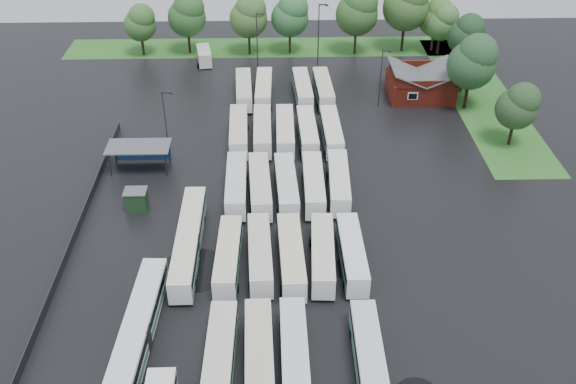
{
  "coord_description": "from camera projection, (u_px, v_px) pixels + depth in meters",
  "views": [
    {
      "loc": [
        0.34,
        -51.08,
        45.02
      ],
      "look_at": [
        2.0,
        12.0,
        2.5
      ],
      "focal_mm": 40.0,
      "sensor_mm": 36.0,
      "label": 1
    }
  ],
  "objects": [
    {
      "name": "lamp_post_ne",
      "position": [
        382.0,
        74.0,
        97.57
      ],
      "size": [
        1.42,
        0.28,
        9.24
      ],
      "color": "#2D2D30",
      "rests_on": "ground"
    },
    {
      "name": "tree_east_1",
      "position": [
        474.0,
        61.0,
        95.6
      ],
      "size": [
        7.32,
        7.32,
        12.12
      ],
      "color": "black",
      "rests_on": "ground"
    },
    {
      "name": "lamp_post_back_e",
      "position": [
        319.0,
        30.0,
        110.8
      ],
      "size": [
        1.68,
        0.33,
        10.89
      ],
      "color": "#2D2D30",
      "rests_on": "ground"
    },
    {
      "name": "bus_r4c3",
      "position": [
        307.0,
        132.0,
        90.07
      ],
      "size": [
        2.72,
        11.42,
        3.16
      ],
      "rotation": [
        0.0,
        0.0,
        0.03
      ],
      "color": "white",
      "rests_on": "ground"
    },
    {
      "name": "tree_north_4",
      "position": [
        358.0,
        11.0,
        114.01
      ],
      "size": [
        7.62,
        7.62,
        12.62
      ],
      "color": "#362616",
      "rests_on": "ground"
    },
    {
      "name": "bus_r1c4",
      "position": [
        369.0,
        355.0,
        56.28
      ],
      "size": [
        2.53,
        11.19,
        3.11
      ],
      "rotation": [
        0.0,
        0.0,
        -0.01
      ],
      "color": "white",
      "rests_on": "ground"
    },
    {
      "name": "utility_hut",
      "position": [
        136.0,
        200.0,
        76.86
      ],
      "size": [
        2.7,
        2.2,
        2.62
      ],
      "color": "#153217",
      "rests_on": "ground"
    },
    {
      "name": "ground",
      "position": [
        272.0,
        275.0,
        67.5
      ],
      "size": [
        160.0,
        160.0,
        0.0
      ],
      "primitive_type": "plane",
      "color": "black",
      "rests_on": "ground"
    },
    {
      "name": "bus_r3c3",
      "position": [
        313.0,
        184.0,
        78.83
      ],
      "size": [
        2.59,
        11.56,
        3.21
      ],
      "rotation": [
        0.0,
        0.0,
        -0.01
      ],
      "color": "white",
      "rests_on": "ground"
    },
    {
      "name": "bus_r5c0",
      "position": [
        244.0,
        90.0,
        101.54
      ],
      "size": [
        2.94,
        11.46,
        3.16
      ],
      "rotation": [
        0.0,
        0.0,
        0.05
      ],
      "color": "white",
      "rests_on": "ground"
    },
    {
      "name": "lamp_post_back_w",
      "position": [
        258.0,
        38.0,
        108.84
      ],
      "size": [
        1.57,
        0.31,
        10.21
      ],
      "color": "#2D2D30",
      "rests_on": "ground"
    },
    {
      "name": "bus_r5c4",
      "position": [
        323.0,
        89.0,
        101.76
      ],
      "size": [
        2.85,
        11.55,
        3.19
      ],
      "rotation": [
        0.0,
        0.0,
        0.04
      ],
      "color": "white",
      "rests_on": "ground"
    },
    {
      "name": "grass_strip_east",
      "position": [
        480.0,
        96.0,
        103.72
      ],
      "size": [
        10.0,
        50.0,
        0.01
      ],
      "primitive_type": "cube",
      "color": "#2A6520",
      "rests_on": "ground"
    },
    {
      "name": "bus_r1c0",
      "position": [
        220.0,
        358.0,
        55.89
      ],
      "size": [
        2.7,
        11.58,
        3.21
      ],
      "rotation": [
        0.0,
        0.0,
        -0.02
      ],
      "color": "white",
      "rests_on": "ground"
    },
    {
      "name": "bus_r4c1",
      "position": [
        262.0,
        131.0,
        90.17
      ],
      "size": [
        2.59,
        11.59,
        3.22
      ],
      "rotation": [
        0.0,
        0.0,
        0.01
      ],
      "color": "white",
      "rests_on": "ground"
    },
    {
      "name": "wash_shed",
      "position": [
        139.0,
        148.0,
        83.71
      ],
      "size": [
        8.2,
        4.2,
        3.58
      ],
      "color": "#2D2D30",
      "rests_on": "ground"
    },
    {
      "name": "tree_east_4",
      "position": [
        443.0,
        22.0,
        114.93
      ],
      "size": [
        5.81,
        5.78,
        9.57
      ],
      "color": "black",
      "rests_on": "ground"
    },
    {
      "name": "bus_r2c0",
      "position": [
        228.0,
        256.0,
        67.48
      ],
      "size": [
        2.67,
        11.19,
        3.1
      ],
      "rotation": [
        0.0,
        0.0,
        -0.03
      ],
      "color": "white",
      "rests_on": "ground"
    },
    {
      "name": "bus_r4c4",
      "position": [
        331.0,
        132.0,
        89.97
      ],
      "size": [
        2.64,
        11.54,
        3.2
      ],
      "rotation": [
        0.0,
        0.0,
        0.02
      ],
      "color": "white",
      "rests_on": "ground"
    },
    {
      "name": "tree_north_2",
      "position": [
        249.0,
        15.0,
        114.34
      ],
      "size": [
        6.83,
        6.83,
        11.31
      ],
      "color": "black",
      "rests_on": "ground"
    },
    {
      "name": "bus_r3c4",
      "position": [
        339.0,
        182.0,
        79.2
      ],
      "size": [
        3.02,
        11.71,
        3.23
      ],
      "rotation": [
        0.0,
        0.0,
        -0.05
      ],
      "color": "white",
      "rests_on": "ground"
    },
    {
      "name": "puddle_3",
      "position": [
        344.0,
        269.0,
        68.35
      ],
      "size": [
        3.11,
        3.11,
        0.01
      ],
      "primitive_type": "cylinder",
      "color": "black",
      "rests_on": "ground"
    },
    {
      "name": "tree_north_6",
      "position": [
        437.0,
        17.0,
        116.3
      ],
      "size": [
        6.06,
        6.06,
        10.04
      ],
      "color": "#38291D",
      "rests_on": "ground"
    },
    {
      "name": "brick_building",
      "position": [
        420.0,
        86.0,
        102.44
      ],
      "size": [
        10.07,
        8.6,
        5.39
      ],
      "color": "maroon",
      "rests_on": "ground"
    },
    {
      "name": "tree_east_3",
      "position": [
        467.0,
        34.0,
        108.87
      ],
      "size": [
        6.08,
        6.08,
        10.07
      ],
      "color": "#2F2519",
      "rests_on": "ground"
    },
    {
      "name": "lamp_post_nw",
      "position": [
        166.0,
        121.0,
        84.17
      ],
      "size": [
        1.53,
        0.3,
        9.93
      ],
      "color": "#2D2D30",
      "rests_on": "ground"
    },
    {
      "name": "bus_r4c0",
      "position": [
        239.0,
        131.0,
        90.0
      ],
      "size": [
        2.85,
        11.81,
        3.27
      ],
      "rotation": [
        0.0,
        0.0,
        0.03
      ],
      "color": "white",
      "rests_on": "ground"
    },
    {
      "name": "bus_r1c1",
      "position": [
        259.0,
        356.0,
        56.08
      ],
      "size": [
        2.79,
        11.68,
        3.23
      ],
      "rotation": [
        0.0,
        0.0,
        0.03
      ],
      "color": "white",
      "rests_on": "ground"
    },
    {
      "name": "tree_east_0",
      "position": [
        519.0,
        106.0,
        87.11
      ],
      "size": [
        5.73,
        5.73,
        9.49
      ],
      "color": "black",
      "rests_on": "ground"
    },
    {
      "name": "west_fence",
      "position": [
        78.0,
        228.0,
        73.31
      ],
      "size": [
        0.1,
        50.0,
        1.2
      ],
      "primitive_type": "cube",
      "color": "#2D2D30",
      "rests_on": "ground"
    },
    {
      "name": "tree_north_5",
      "position": [
        407.0,
        3.0,
        114.84
      ],
      "size": [
        8.36,
        8.36,
        13.84
      ],
      "color": "black",
      "rests_on": "ground"
    },
    {
      "name": "tree_east_2",
      "position": [
        467.0,
        59.0,
        101.89
      ],
      "size": [
        5.28,
        5.28,
        8.74
      ],
      "color": "#322311",
      "rests_on": "ground"
    },
    {
      "name": "bus_r4c2",
      "position": [
        285.0,
        131.0,
        90.17
      ],
      "size": [
        2.53,
        11.6,
        3.22
      ],
      "rotation": [
        0.0,
        0.0,
        -0.01
      ],
      "color": "white",
      "rests_on": "ground"
    },
    {
      "name": "bus_r2c2",
      "position": [
        291.0,
        256.0,
        67.4
      ],
      "size": [
        2.85,
        11.73,
        3.24
      ],
      "rotation": [
        0.0,
        0.0,
        0.03
      ],
      "color": "white",
      "rests_on": "ground"
    },
    {
      "name": "bus_r2c1",
      "position": [
        260.0,
        254.0,
        67.75
      ],
      "size": [
        2.86,
        11.35,
        3.13
      ],
      "rotation": [
        0.0,
        0.0,
        0.04
      ],
      "color": "white",
      "rests_on": "ground"
    },
    {
      "name": "minibus",
      "position": [
        204.0,
        55.0,
        114.08
      ],
      "size": [
        3.22,
        6.37,
        2.66
      ],
      "rotation": [
        0.0,
        0.0,
        0.17
      ],
      "color": "silver",
      "rests_on": "ground"
    },
    {
      "name": "bus_r5c3",
      "position": [
        303.0,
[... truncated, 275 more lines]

